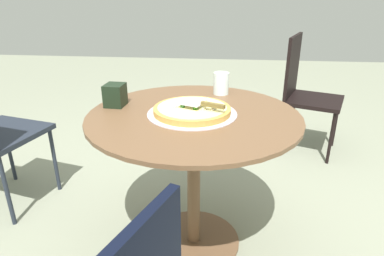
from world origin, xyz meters
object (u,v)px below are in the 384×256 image
at_px(napkin_dispenser, 115,95).
at_px(patio_chair_corner, 304,88).
at_px(patio_table, 194,149).
at_px(pizza_on_tray, 192,111).
at_px(pizza_server, 203,104).
at_px(drinking_cup, 221,83).

xyz_separation_m(napkin_dispenser, patio_chair_corner, (1.15, -1.13, -0.25)).
bearing_deg(napkin_dispenser, patio_table, -97.68).
bearing_deg(napkin_dispenser, patio_chair_corner, -41.28).
distance_m(napkin_dispenser, patio_chair_corner, 1.63).
relative_size(napkin_dispenser, patio_chair_corner, 0.11).
distance_m(patio_table, pizza_on_tray, 0.19).
distance_m(pizza_server, napkin_dispenser, 0.43).
bearing_deg(patio_chair_corner, pizza_server, 150.29).
bearing_deg(napkin_dispenser, pizza_server, -100.15).
height_order(patio_table, pizza_server, pizza_server).
height_order(pizza_server, napkin_dispenser, napkin_dispenser).
xyz_separation_m(pizza_server, napkin_dispenser, (0.10, 0.42, -0.00)).
relative_size(patio_table, patio_chair_corner, 1.04).
relative_size(patio_table, napkin_dispenser, 9.11).
height_order(patio_table, pizza_on_tray, pizza_on_tray).
relative_size(pizza_server, patio_chair_corner, 0.23).
bearing_deg(patio_chair_corner, patio_table, 148.35).
xyz_separation_m(patio_table, patio_chair_corner, (1.22, -0.75, -0.03)).
bearing_deg(pizza_on_tray, patio_chair_corner, -31.83).
height_order(patio_table, napkin_dispenser, napkin_dispenser).
bearing_deg(patio_chair_corner, drinking_cup, 144.53).
bearing_deg(pizza_on_tray, pizza_server, -116.16).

